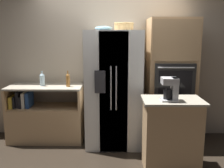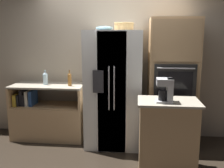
# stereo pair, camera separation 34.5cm
# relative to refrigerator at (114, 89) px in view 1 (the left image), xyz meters

# --- Properties ---
(ground_plane) EXTENTS (20.00, 20.00, 0.00)m
(ground_plane) POSITION_rel_refrigerator_xyz_m (-0.05, -0.07, -0.92)
(ground_plane) COLOR black
(wall_back) EXTENTS (12.00, 0.06, 2.80)m
(wall_back) POSITION_rel_refrigerator_xyz_m (-0.05, 0.44, 0.48)
(wall_back) COLOR tan
(wall_back) RESTS_ON ground_plane
(counter_left) EXTENTS (1.23, 0.58, 0.94)m
(counter_left) POSITION_rel_refrigerator_xyz_m (-1.16, 0.12, -0.57)
(counter_left) COLOR tan
(counter_left) RESTS_ON ground_plane
(refrigerator) EXTENTS (0.88, 0.84, 1.85)m
(refrigerator) POSITION_rel_refrigerator_xyz_m (0.00, 0.00, 0.00)
(refrigerator) COLOR white
(refrigerator) RESTS_ON ground_plane
(wall_oven) EXTENTS (0.74, 0.73, 2.04)m
(wall_oven) POSITION_rel_refrigerator_xyz_m (0.92, 0.07, 0.10)
(wall_oven) COLOR tan
(wall_oven) RESTS_ON ground_plane
(island_counter) EXTENTS (0.78, 0.53, 0.96)m
(island_counter) POSITION_rel_refrigerator_xyz_m (0.77, -0.81, -0.44)
(island_counter) COLOR tan
(island_counter) RESTS_ON ground_plane
(wicker_basket) EXTENTS (0.31, 0.31, 0.11)m
(wicker_basket) POSITION_rel_refrigerator_xyz_m (0.15, -0.07, 0.99)
(wicker_basket) COLOR tan
(wicker_basket) RESTS_ON refrigerator
(fruit_bowl) EXTENTS (0.28, 0.28, 0.07)m
(fruit_bowl) POSITION_rel_refrigerator_xyz_m (-0.16, 0.05, 0.96)
(fruit_bowl) COLOR #668C99
(fruit_bowl) RESTS_ON refrigerator
(bottle_tall) EXTENTS (0.08, 0.08, 0.25)m
(bottle_tall) POSITION_rel_refrigerator_xyz_m (-1.19, 0.12, 0.13)
(bottle_tall) COLOR silver
(bottle_tall) RESTS_ON counter_left
(bottle_short) EXTENTS (0.06, 0.06, 0.26)m
(bottle_short) POSITION_rel_refrigerator_xyz_m (-0.75, 0.06, 0.14)
(bottle_short) COLOR brown
(bottle_short) RESTS_ON counter_left
(coffee_maker) EXTENTS (0.20, 0.19, 0.30)m
(coffee_maker) POSITION_rel_refrigerator_xyz_m (0.73, -0.88, 0.19)
(coffee_maker) COLOR #B2B2B7
(coffee_maker) RESTS_ON island_counter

